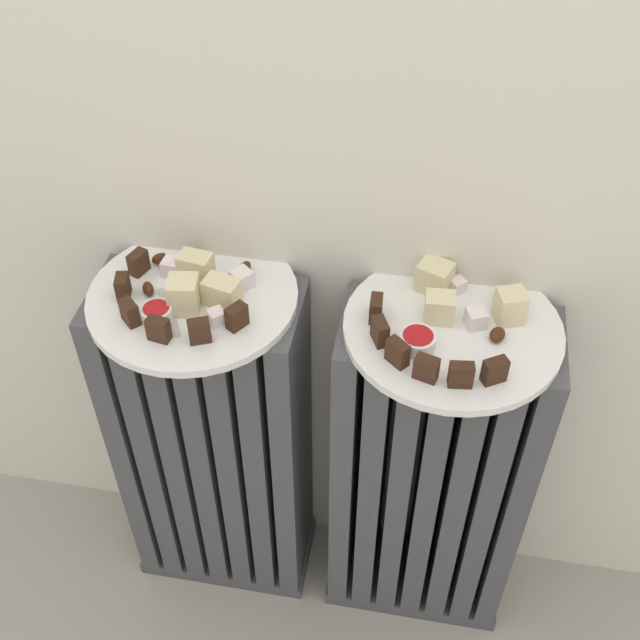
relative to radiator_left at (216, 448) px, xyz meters
name	(u,v)px	position (x,y,z in m)	size (l,w,h in m)	color
radiator_left	(216,448)	(0.00, 0.00, 0.00)	(0.31, 0.16, 0.67)	#47474C
radiator_right	(428,479)	(0.36, 0.00, 0.00)	(0.31, 0.16, 0.67)	#47474C
plate_left	(193,297)	(0.00, 0.00, 0.35)	(0.29, 0.29, 0.01)	white
plate_right	(453,329)	(0.36, 0.00, 0.35)	(0.29, 0.29, 0.01)	white
dark_cake_slice_left_0	(138,263)	(-0.09, 0.03, 0.37)	(0.03, 0.02, 0.03)	#382114
dark_cake_slice_left_1	(123,287)	(-0.09, -0.02, 0.37)	(0.03, 0.02, 0.03)	#382114
dark_cake_slice_left_2	(130,312)	(-0.06, -0.07, 0.37)	(0.03, 0.02, 0.03)	#382114
dark_cake_slice_left_3	(158,329)	(-0.02, -0.09, 0.37)	(0.03, 0.02, 0.03)	#382114
dark_cake_slice_left_4	(199,331)	(0.04, -0.08, 0.37)	(0.03, 0.02, 0.03)	#382114
dark_cake_slice_left_5	(237,317)	(0.08, -0.05, 0.37)	(0.03, 0.02, 0.03)	#382114
marble_cake_slice_left_0	(196,267)	(0.00, 0.03, 0.37)	(0.05, 0.03, 0.04)	beige
marble_cake_slice_left_1	(222,292)	(0.05, -0.01, 0.37)	(0.05, 0.03, 0.04)	beige
marble_cake_slice_left_2	(184,295)	(0.00, -0.03, 0.38)	(0.04, 0.04, 0.05)	beige
turkish_delight_left_0	(217,317)	(0.05, -0.05, 0.36)	(0.02, 0.02, 0.02)	white
turkish_delight_left_1	(172,267)	(-0.04, 0.04, 0.36)	(0.03, 0.03, 0.03)	white
turkish_delight_left_2	(242,279)	(0.06, 0.03, 0.36)	(0.03, 0.03, 0.03)	white
turkish_delight_left_3	(191,289)	(0.00, 0.00, 0.36)	(0.02, 0.02, 0.02)	white
medjool_date_left_0	(148,289)	(-0.06, -0.01, 0.36)	(0.03, 0.01, 0.02)	#3D1E0F
medjool_date_left_1	(160,259)	(-0.06, 0.06, 0.36)	(0.02, 0.01, 0.02)	#3D1E0F
medjool_date_left_2	(244,268)	(0.06, 0.06, 0.36)	(0.03, 0.02, 0.02)	#3D1E0F
medjool_date_left_3	(193,255)	(-0.02, 0.07, 0.36)	(0.03, 0.01, 0.02)	#3D1E0F
jam_bowl_left	(157,313)	(-0.03, -0.06, 0.36)	(0.04, 0.04, 0.02)	white
dark_cake_slice_right_0	(376,309)	(0.26, 0.00, 0.37)	(0.03, 0.02, 0.03)	#382114
dark_cake_slice_right_1	(380,331)	(0.27, -0.05, 0.37)	(0.03, 0.02, 0.03)	#382114
dark_cake_slice_right_2	(397,353)	(0.29, -0.08, 0.37)	(0.03, 0.02, 0.03)	#382114
dark_cake_slice_right_3	(426,368)	(0.33, -0.10, 0.37)	(0.03, 0.02, 0.03)	#382114
dark_cake_slice_right_4	(461,375)	(0.37, -0.10, 0.37)	(0.03, 0.02, 0.03)	#382114
dark_cake_slice_right_5	(495,371)	(0.41, -0.09, 0.37)	(0.03, 0.02, 0.03)	#382114
marble_cake_slice_right_0	(440,308)	(0.34, 0.01, 0.37)	(0.04, 0.03, 0.04)	beige
marble_cake_slice_right_1	(510,306)	(0.43, 0.03, 0.37)	(0.04, 0.03, 0.05)	beige
marble_cake_slice_right_2	(435,277)	(0.33, 0.07, 0.37)	(0.04, 0.04, 0.04)	beige
turkish_delight_right_0	(457,285)	(0.36, 0.07, 0.36)	(0.02, 0.02, 0.02)	white
turkish_delight_right_1	(476,318)	(0.39, 0.01, 0.36)	(0.02, 0.02, 0.02)	white
medjool_date_right_0	(506,294)	(0.43, 0.07, 0.36)	(0.03, 0.02, 0.02)	#3D1E0F
medjool_date_right_1	(497,335)	(0.42, -0.01, 0.36)	(0.03, 0.02, 0.01)	#3D1E0F
jam_bowl_right	(418,340)	(0.31, -0.05, 0.36)	(0.05, 0.05, 0.02)	white
fork	(170,308)	(-0.02, -0.03, 0.35)	(0.06, 0.09, 0.00)	#B7B7BC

